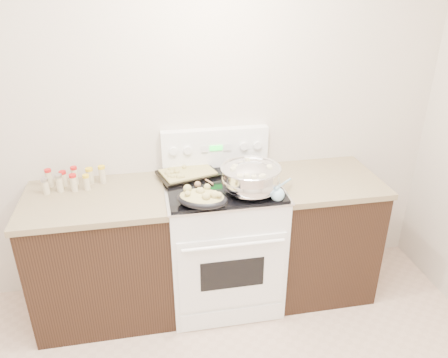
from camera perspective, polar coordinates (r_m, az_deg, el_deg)
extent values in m
cube|color=beige|center=(3.05, -7.99, 8.68)|extent=(4.00, 0.05, 2.70)
cube|color=black|center=(3.16, -15.42, -9.94)|extent=(0.90, 0.64, 0.88)
cube|color=brown|center=(2.92, -16.47, -2.58)|extent=(0.93, 0.67, 0.04)
cube|color=black|center=(3.36, 12.23, -7.17)|extent=(0.70, 0.64, 0.88)
cube|color=brown|center=(3.14, 13.01, -0.10)|extent=(0.73, 0.67, 0.04)
cube|color=white|center=(3.15, -0.17, -8.47)|extent=(0.76, 0.66, 0.92)
cube|color=white|center=(2.89, 1.07, -12.25)|extent=(0.70, 0.01, 0.55)
cube|color=black|center=(2.88, 1.10, -12.33)|extent=(0.42, 0.01, 0.22)
cylinder|color=white|center=(2.71, 1.28, -8.68)|extent=(0.65, 0.02, 0.02)
cube|color=white|center=(3.14, 1.01, -17.62)|extent=(0.70, 0.01, 0.14)
cube|color=silver|center=(2.92, -0.18, -0.89)|extent=(0.78, 0.68, 0.01)
cube|color=black|center=(2.91, -0.18, -0.68)|extent=(0.74, 0.64, 0.01)
cube|color=white|center=(3.12, -1.18, 4.12)|extent=(0.76, 0.07, 0.28)
cylinder|color=white|center=(3.04, -6.63, 3.62)|extent=(0.06, 0.02, 0.06)
cylinder|color=white|center=(3.04, -4.75, 3.77)|extent=(0.06, 0.02, 0.06)
cylinder|color=white|center=(3.10, 2.62, 4.29)|extent=(0.06, 0.02, 0.06)
cylinder|color=white|center=(3.13, 4.41, 4.41)|extent=(0.06, 0.02, 0.06)
cube|color=#19E533|center=(3.07, -1.04, 4.07)|extent=(0.09, 0.00, 0.04)
cube|color=silver|center=(3.06, -2.52, 3.95)|extent=(0.05, 0.00, 0.05)
cube|color=silver|center=(3.08, 0.43, 4.16)|extent=(0.05, 0.00, 0.05)
ellipsoid|color=silver|center=(2.78, 3.50, -0.25)|extent=(0.49, 0.49, 0.23)
cylinder|color=silver|center=(2.81, 3.46, -1.52)|extent=(0.21, 0.21, 0.01)
torus|color=silver|center=(2.74, 3.55, 1.45)|extent=(0.38, 0.38, 0.02)
cylinder|color=silver|center=(2.76, 3.52, 0.21)|extent=(0.36, 0.36, 0.13)
cylinder|color=brown|center=(2.74, 3.55, 1.22)|extent=(0.34, 0.34, 0.00)
cube|color=#C5BE92|center=(2.77, 1.40, 1.66)|extent=(0.03, 0.03, 0.02)
cube|color=#C5BE92|center=(2.63, 4.82, 0.24)|extent=(0.03, 0.03, 0.02)
cube|color=#C5BE92|center=(2.63, 3.93, 0.20)|extent=(0.03, 0.03, 0.02)
cube|color=#C5BE92|center=(2.77, 1.92, 1.61)|extent=(0.04, 0.04, 0.03)
cube|color=#C5BE92|center=(2.72, 1.22, 1.21)|extent=(0.04, 0.04, 0.03)
cube|color=#C5BE92|center=(2.81, 2.30, 2.01)|extent=(0.02, 0.02, 0.02)
cube|color=#C5BE92|center=(2.64, 5.08, 0.33)|extent=(0.04, 0.04, 0.03)
cube|color=#C5BE92|center=(2.77, 1.37, 1.66)|extent=(0.03, 0.03, 0.02)
cube|color=#C5BE92|center=(2.87, 3.10, 2.49)|extent=(0.03, 0.03, 0.02)
cube|color=#C5BE92|center=(2.64, 3.01, 0.34)|extent=(0.03, 0.03, 0.03)
cube|color=#C5BE92|center=(2.77, 5.00, 1.55)|extent=(0.03, 0.03, 0.02)
cube|color=#C5BE92|center=(2.73, 4.95, 1.16)|extent=(0.03, 0.03, 0.02)
cube|color=#C5BE92|center=(2.63, 2.08, 0.26)|extent=(0.04, 0.04, 0.03)
cube|color=#C5BE92|center=(2.76, 5.95, 1.43)|extent=(0.03, 0.03, 0.03)
cube|color=#C5BE92|center=(2.78, 5.96, 1.65)|extent=(0.03, 0.03, 0.02)
cube|color=#C5BE92|center=(2.73, 1.38, 1.31)|extent=(0.04, 0.04, 0.02)
cube|color=#C5BE92|center=(2.75, 1.71, 1.51)|extent=(0.04, 0.04, 0.03)
ellipsoid|color=black|center=(2.63, -2.90, -2.62)|extent=(0.37, 0.33, 0.08)
ellipsoid|color=tan|center=(2.63, -2.91, -2.39)|extent=(0.34, 0.29, 0.06)
sphere|color=tan|center=(2.60, -4.78, -1.90)|extent=(0.04, 0.04, 0.04)
sphere|color=tan|center=(2.63, -3.25, -1.55)|extent=(0.04, 0.04, 0.04)
sphere|color=tan|center=(2.57, -0.63, -2.09)|extent=(0.04, 0.04, 0.04)
sphere|color=tan|center=(2.65, -4.80, -1.24)|extent=(0.05, 0.05, 0.05)
sphere|color=tan|center=(2.56, -2.34, -2.31)|extent=(0.05, 0.05, 0.05)
sphere|color=tan|center=(2.62, -3.05, -1.64)|extent=(0.05, 0.05, 0.05)
sphere|color=tan|center=(2.58, -1.25, -2.07)|extent=(0.05, 0.05, 0.05)
sphere|color=tan|center=(2.67, -2.21, -1.04)|extent=(0.04, 0.04, 0.04)
cube|color=black|center=(3.03, -4.75, 0.66)|extent=(0.45, 0.37, 0.02)
cube|color=tan|center=(3.02, -4.76, 0.87)|extent=(0.40, 0.32, 0.02)
sphere|color=tan|center=(2.93, -5.47, 0.34)|extent=(0.04, 0.04, 0.04)
sphere|color=tan|center=(3.05, -7.03, 1.26)|extent=(0.03, 0.03, 0.03)
sphere|color=tan|center=(2.93, -5.84, 0.29)|extent=(0.04, 0.04, 0.04)
sphere|color=tan|center=(3.01, -6.20, 1.00)|extent=(0.04, 0.04, 0.04)
sphere|color=tan|center=(3.00, -7.35, 0.75)|extent=(0.04, 0.04, 0.04)
sphere|color=tan|center=(3.04, -6.74, 1.20)|extent=(0.04, 0.04, 0.04)
sphere|color=tan|center=(3.07, -5.22, 1.56)|extent=(0.03, 0.03, 0.03)
sphere|color=tan|center=(2.94, -6.73, 0.31)|extent=(0.04, 0.04, 0.04)
sphere|color=tan|center=(3.00, -6.82, 0.86)|extent=(0.03, 0.03, 0.03)
sphere|color=tan|center=(2.96, -7.16, 0.41)|extent=(0.03, 0.03, 0.03)
cylinder|color=#9B6E47|center=(2.97, -2.77, 0.13)|extent=(0.12, 0.21, 0.01)
sphere|color=#9B6E47|center=(2.87, -3.47, -0.71)|extent=(0.04, 0.04, 0.04)
sphere|color=#8DBBD3|center=(2.72, 7.01, -2.02)|extent=(0.09, 0.09, 0.09)
cylinder|color=#8DBBD3|center=(2.80, 7.80, -0.58)|extent=(0.18, 0.23, 0.07)
cylinder|color=#BFB28C|center=(3.12, -21.86, -0.03)|extent=(0.04, 0.04, 0.11)
cylinder|color=#B21414|center=(3.09, -22.05, 1.02)|extent=(0.04, 0.04, 0.02)
cylinder|color=#BFB28C|center=(3.10, -20.22, -0.09)|extent=(0.04, 0.04, 0.09)
cylinder|color=#B21414|center=(3.08, -20.37, 0.81)|extent=(0.05, 0.05, 0.02)
cylinder|color=#BFB28C|center=(3.09, -18.89, 0.28)|extent=(0.04, 0.04, 0.11)
cylinder|color=#B21414|center=(3.07, -19.06, 1.37)|extent=(0.04, 0.04, 0.02)
cylinder|color=#BFB28C|center=(3.08, -17.10, 0.25)|extent=(0.05, 0.05, 0.09)
cylinder|color=gold|center=(3.06, -17.23, 1.20)|extent=(0.05, 0.05, 0.02)
cylinder|color=#BFB28C|center=(3.06, -15.59, 0.44)|extent=(0.05, 0.05, 0.11)
cylinder|color=gold|center=(3.04, -15.73, 1.49)|extent=(0.05, 0.05, 0.02)
cylinder|color=#BFB28C|center=(3.03, -22.25, -1.03)|extent=(0.04, 0.04, 0.09)
cylinder|color=#B2B2B7|center=(3.01, -22.42, -0.11)|extent=(0.05, 0.05, 0.02)
cylinder|color=#BFB28C|center=(3.03, -20.68, -0.65)|extent=(0.04, 0.04, 0.10)
cylinder|color=#B2B2B7|center=(3.00, -20.85, 0.38)|extent=(0.05, 0.05, 0.02)
cylinder|color=#BFB28C|center=(3.00, -19.02, -0.62)|extent=(0.04, 0.04, 0.10)
cylinder|color=#B21414|center=(2.98, -19.19, 0.40)|extent=(0.05, 0.05, 0.02)
cylinder|color=#BFB28C|center=(3.00, -17.49, -0.57)|extent=(0.04, 0.04, 0.09)
cylinder|color=gold|center=(2.97, -17.62, 0.36)|extent=(0.04, 0.04, 0.02)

